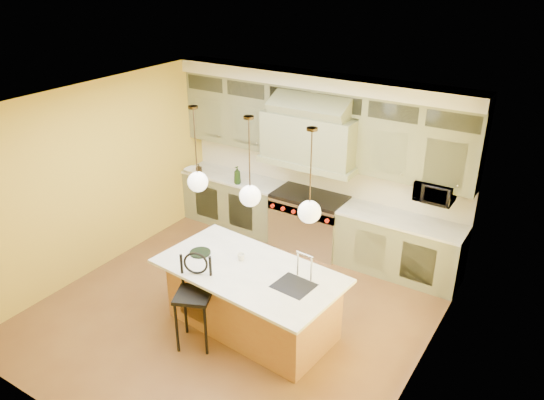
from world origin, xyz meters
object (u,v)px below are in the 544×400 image
Objects in this scene: range at (309,221)px; counter_stool at (194,295)px; microwave at (435,191)px; kitchen_island at (252,297)px.

counter_stool is at bearing -90.65° from range.
kitchen_island is at bearing -122.90° from microwave.
kitchen_island is 0.80m from counter_stool.
kitchen_island reaches higher than range.
range is 2.91m from counter_stool.
microwave is at bearing 3.12° from range.
counter_stool is (-0.03, -2.90, 0.22)m from range.
kitchen_island reaches higher than counter_stool.
counter_stool reaches higher than range.
microwave reaches higher than range.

